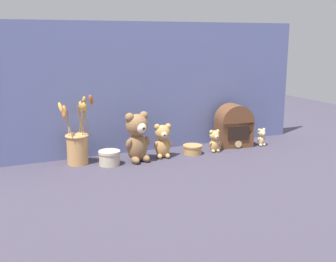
{
  "coord_description": "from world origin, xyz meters",
  "views": [
    {
      "loc": [
        -0.83,
        -1.82,
        0.58
      ],
      "look_at": [
        0.0,
        0.02,
        0.13
      ],
      "focal_mm": 45.0,
      "sensor_mm": 36.0,
      "label": 1
    }
  ],
  "objects": [
    {
      "name": "decorative_tin_short",
      "position": [
        0.13,
        -0.0,
        0.02
      ],
      "size": [
        0.1,
        0.1,
        0.05
      ],
      "color": "tan",
      "rests_on": "ground"
    },
    {
      "name": "teddy_bear_medium",
      "position": [
        -0.04,
        0.0,
        0.09
      ],
      "size": [
        0.09,
        0.09,
        0.17
      ],
      "color": "tan",
      "rests_on": "ground"
    },
    {
      "name": "vintage_radio",
      "position": [
        0.4,
        0.05,
        0.11
      ],
      "size": [
        0.2,
        0.15,
        0.23
      ],
      "color": "brown",
      "rests_on": "ground"
    },
    {
      "name": "decorative_tin_tall",
      "position": [
        -0.31,
        -0.01,
        0.03
      ],
      "size": [
        0.1,
        0.1,
        0.07
      ],
      "color": "beige",
      "rests_on": "ground"
    },
    {
      "name": "teddy_bear_tiny",
      "position": [
        0.54,
        -0.01,
        0.05
      ],
      "size": [
        0.05,
        0.05,
        0.1
      ],
      "color": "#DBBC84",
      "rests_on": "ground"
    },
    {
      "name": "teddy_bear_small",
      "position": [
        0.25,
        -0.01,
        0.06
      ],
      "size": [
        0.06,
        0.06,
        0.12
      ],
      "color": "tan",
      "rests_on": "ground"
    },
    {
      "name": "ground_plane",
      "position": [
        0.0,
        0.0,
        0.0
      ],
      "size": [
        4.0,
        4.0,
        0.0
      ],
      "primitive_type": "plane",
      "color": "#3D3847"
    },
    {
      "name": "flower_vase",
      "position": [
        -0.44,
        0.07,
        0.1
      ],
      "size": [
        0.17,
        0.13,
        0.33
      ],
      "color": "tan",
      "rests_on": "ground"
    },
    {
      "name": "teddy_bear_large",
      "position": [
        -0.17,
        -0.01,
        0.12
      ],
      "size": [
        0.13,
        0.12,
        0.24
      ],
      "color": "olive",
      "rests_on": "ground"
    },
    {
      "name": "backdrop_wall",
      "position": [
        0.0,
        0.17,
        0.33
      ],
      "size": [
        1.66,
        0.02,
        0.65
      ],
      "color": "slate",
      "rests_on": "ground"
    }
  ]
}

